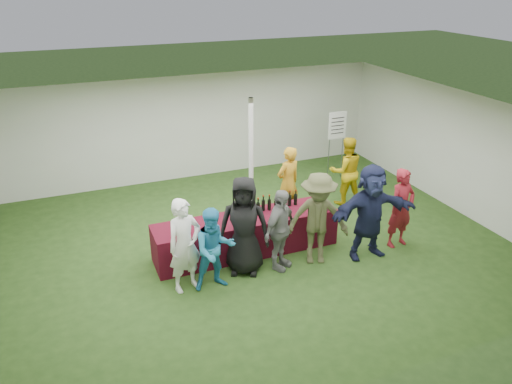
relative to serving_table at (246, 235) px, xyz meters
name	(u,v)px	position (x,y,z in m)	size (l,w,h in m)	color
ground	(250,245)	(0.15, 0.20, -0.38)	(60.00, 60.00, 0.00)	#284719
tent	(251,160)	(0.65, 1.40, 0.98)	(10.00, 10.00, 10.00)	white
serving_table	(246,235)	(0.00, 0.00, 0.00)	(3.60, 0.80, 0.75)	#52091A
wine_bottles	(276,203)	(0.69, 0.14, 0.50)	(0.91, 0.14, 0.32)	black
wine_glasses	(230,222)	(-0.41, -0.26, 0.49)	(2.74, 0.13, 0.16)	silver
water_bottle	(245,211)	(0.01, 0.08, 0.48)	(0.07, 0.07, 0.23)	silver
bar_towel	(315,203)	(1.51, 0.05, 0.39)	(0.25, 0.18, 0.03)	white
dump_bucket	(322,205)	(1.52, -0.22, 0.46)	(0.25, 0.25, 0.18)	slate
wine_list_sign	(337,130)	(3.51, 2.67, 0.94)	(0.50, 0.03, 1.80)	slate
staff_pourer	(288,183)	(1.38, 1.06, 0.45)	(0.60, 0.40, 1.66)	#C2891D
staff_back	(346,171)	(2.94, 1.24, 0.44)	(0.79, 0.62, 1.63)	#BFA00F
customer_0	(185,245)	(-1.40, -0.76, 0.47)	(0.62, 0.40, 1.69)	white
customer_1	(215,249)	(-0.92, -0.91, 0.38)	(0.73, 0.57, 1.51)	teal
customer_2	(244,226)	(-0.28, -0.62, 0.55)	(0.91, 0.59, 1.85)	black
customer_3	(280,230)	(0.36, -0.77, 0.41)	(0.92, 0.38, 1.57)	gray
customer_4	(318,219)	(1.09, -0.82, 0.52)	(1.16, 0.67, 1.80)	#484A2B
customer_5	(370,212)	(2.10, -0.99, 0.56)	(1.74, 0.55, 1.87)	#1A1F3F
customer_6	(401,208)	(2.92, -0.87, 0.44)	(0.59, 0.39, 1.62)	maroon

